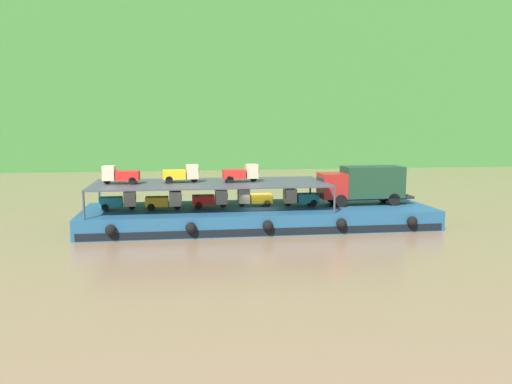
{
  "coord_description": "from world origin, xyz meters",
  "views": [
    {
      "loc": [
        -6.16,
        -40.57,
        8.1
      ],
      "look_at": [
        -0.21,
        0.0,
        2.7
      ],
      "focal_mm": 36.94,
      "sensor_mm": 36.0,
      "label": 1
    }
  ],
  "objects_px": {
    "mini_truck_upper_stern": "(120,175)",
    "mini_truck_upper_fore": "(241,173)",
    "mini_truck_upper_mid": "(181,174)",
    "mini_truck_lower_fore": "(254,198)",
    "mini_truck_lower_bow": "(300,197)",
    "covered_lorry": "(363,184)",
    "mini_truck_lower_stern": "(119,201)",
    "mini_truck_lower_mid": "(210,199)",
    "mini_truck_lower_aft": "(164,201)",
    "cargo_barge": "(259,216)"
  },
  "relations": [
    {
      "from": "mini_truck_upper_stern",
      "to": "mini_truck_upper_fore",
      "type": "distance_m",
      "value": 9.21
    },
    {
      "from": "mini_truck_upper_stern",
      "to": "mini_truck_upper_mid",
      "type": "bearing_deg",
      "value": 3.89
    },
    {
      "from": "mini_truck_lower_fore",
      "to": "mini_truck_lower_bow",
      "type": "distance_m",
      "value": 3.69
    },
    {
      "from": "covered_lorry",
      "to": "mini_truck_upper_stern",
      "type": "distance_m",
      "value": 19.19
    },
    {
      "from": "mini_truck_lower_stern",
      "to": "mini_truck_lower_mid",
      "type": "bearing_deg",
      "value": -0.0
    },
    {
      "from": "mini_truck_upper_mid",
      "to": "mini_truck_lower_stern",
      "type": "bearing_deg",
      "value": -178.18
    },
    {
      "from": "mini_truck_lower_fore",
      "to": "mini_truck_upper_stern",
      "type": "height_order",
      "value": "mini_truck_upper_stern"
    },
    {
      "from": "mini_truck_lower_aft",
      "to": "mini_truck_lower_bow",
      "type": "bearing_deg",
      "value": 1.24
    },
    {
      "from": "covered_lorry",
      "to": "mini_truck_lower_stern",
      "type": "bearing_deg",
      "value": 179.38
    },
    {
      "from": "mini_truck_lower_bow",
      "to": "mini_truck_upper_mid",
      "type": "distance_m",
      "value": 9.59
    },
    {
      "from": "mini_truck_lower_aft",
      "to": "mini_truck_upper_fore",
      "type": "xyz_separation_m",
      "value": [
        5.96,
        0.26,
        2.0
      ]
    },
    {
      "from": "mini_truck_lower_mid",
      "to": "mini_truck_lower_bow",
      "type": "relative_size",
      "value": 0.99
    },
    {
      "from": "mini_truck_lower_stern",
      "to": "mini_truck_lower_aft",
      "type": "height_order",
      "value": "same"
    },
    {
      "from": "mini_truck_upper_stern",
      "to": "mini_truck_lower_bow",
      "type": "bearing_deg",
      "value": -0.06
    },
    {
      "from": "mini_truck_lower_stern",
      "to": "mini_truck_lower_mid",
      "type": "relative_size",
      "value": 1.01
    },
    {
      "from": "mini_truck_upper_stern",
      "to": "mini_truck_upper_fore",
      "type": "relative_size",
      "value": 1.0
    },
    {
      "from": "mini_truck_lower_mid",
      "to": "covered_lorry",
      "type": "bearing_deg",
      "value": -0.97
    },
    {
      "from": "cargo_barge",
      "to": "covered_lorry",
      "type": "xyz_separation_m",
      "value": [
        8.58,
        0.13,
        2.44
      ]
    },
    {
      "from": "mini_truck_lower_stern",
      "to": "mini_truck_upper_mid",
      "type": "height_order",
      "value": "mini_truck_upper_mid"
    },
    {
      "from": "mini_truck_upper_mid",
      "to": "mini_truck_lower_aft",
      "type": "bearing_deg",
      "value": -157.18
    },
    {
      "from": "mini_truck_lower_aft",
      "to": "mini_truck_lower_mid",
      "type": "xyz_separation_m",
      "value": [
        3.55,
        0.41,
        0.0
      ]
    },
    {
      "from": "mini_truck_lower_stern",
      "to": "mini_truck_lower_bow",
      "type": "bearing_deg",
      "value": -0.7
    },
    {
      "from": "cargo_barge",
      "to": "mini_truck_upper_stern",
      "type": "xyz_separation_m",
      "value": [
        -10.58,
        0.18,
        3.44
      ]
    },
    {
      "from": "cargo_barge",
      "to": "mini_truck_lower_aft",
      "type": "bearing_deg",
      "value": -179.44
    },
    {
      "from": "mini_truck_lower_bow",
      "to": "mini_truck_upper_stern",
      "type": "xyz_separation_m",
      "value": [
        -13.96,
        0.02,
        2.0
      ]
    },
    {
      "from": "covered_lorry",
      "to": "mini_truck_lower_bow",
      "type": "height_order",
      "value": "covered_lorry"
    },
    {
      "from": "mini_truck_lower_fore",
      "to": "mini_truck_upper_mid",
      "type": "height_order",
      "value": "mini_truck_upper_mid"
    },
    {
      "from": "mini_truck_lower_stern",
      "to": "mini_truck_upper_stern",
      "type": "xyz_separation_m",
      "value": [
        0.21,
        -0.16,
        2.0
      ]
    },
    {
      "from": "mini_truck_lower_mid",
      "to": "mini_truck_lower_bow",
      "type": "bearing_deg",
      "value": -1.39
    },
    {
      "from": "cargo_barge",
      "to": "mini_truck_lower_stern",
      "type": "height_order",
      "value": "mini_truck_lower_stern"
    },
    {
      "from": "covered_lorry",
      "to": "mini_truck_lower_mid",
      "type": "distance_m",
      "value": 12.4
    },
    {
      "from": "mini_truck_upper_stern",
      "to": "mini_truck_upper_mid",
      "type": "relative_size",
      "value": 1.0
    },
    {
      "from": "mini_truck_upper_stern",
      "to": "mini_truck_upper_fore",
      "type": "xyz_separation_m",
      "value": [
        9.21,
        0.02,
        0.0
      ]
    },
    {
      "from": "mini_truck_upper_mid",
      "to": "mini_truck_upper_fore",
      "type": "relative_size",
      "value": 1.0
    },
    {
      "from": "mini_truck_lower_bow",
      "to": "mini_truck_upper_fore",
      "type": "bearing_deg",
      "value": 179.62
    },
    {
      "from": "cargo_barge",
      "to": "mini_truck_lower_stern",
      "type": "relative_size",
      "value": 9.74
    },
    {
      "from": "mini_truck_lower_mid",
      "to": "mini_truck_upper_fore",
      "type": "relative_size",
      "value": 0.98
    },
    {
      "from": "cargo_barge",
      "to": "mini_truck_lower_fore",
      "type": "relative_size",
      "value": 9.87
    },
    {
      "from": "mini_truck_upper_fore",
      "to": "mini_truck_lower_stern",
      "type": "bearing_deg",
      "value": 179.14
    },
    {
      "from": "mini_truck_lower_mid",
      "to": "mini_truck_upper_stern",
      "type": "distance_m",
      "value": 7.1
    },
    {
      "from": "mini_truck_upper_stern",
      "to": "covered_lorry",
      "type": "bearing_deg",
      "value": -0.15
    },
    {
      "from": "mini_truck_upper_stern",
      "to": "mini_truck_upper_fore",
      "type": "bearing_deg",
      "value": 0.1
    },
    {
      "from": "mini_truck_lower_stern",
      "to": "mini_truck_lower_fore",
      "type": "bearing_deg",
      "value": 0.8
    },
    {
      "from": "cargo_barge",
      "to": "mini_truck_lower_stern",
      "type": "distance_m",
      "value": 10.9
    },
    {
      "from": "mini_truck_lower_mid",
      "to": "mini_truck_upper_fore",
      "type": "bearing_deg",
      "value": -3.38
    },
    {
      "from": "mini_truck_lower_bow",
      "to": "mini_truck_upper_stern",
      "type": "bearing_deg",
      "value": 179.94
    },
    {
      "from": "mini_truck_upper_stern",
      "to": "cargo_barge",
      "type": "bearing_deg",
      "value": -0.96
    },
    {
      "from": "cargo_barge",
      "to": "mini_truck_lower_mid",
      "type": "relative_size",
      "value": 9.88
    },
    {
      "from": "cargo_barge",
      "to": "mini_truck_upper_mid",
      "type": "height_order",
      "value": "mini_truck_upper_mid"
    },
    {
      "from": "mini_truck_lower_mid",
      "to": "mini_truck_lower_fore",
      "type": "xyz_separation_m",
      "value": [
        3.48,
        0.15,
        0.0
      ]
    }
  ]
}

